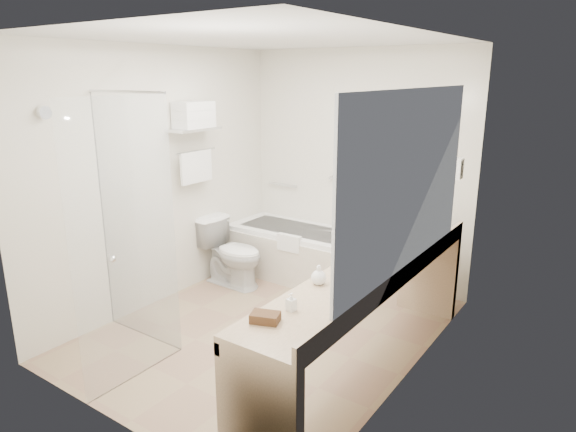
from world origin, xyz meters
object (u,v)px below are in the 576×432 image
Objects in this scene: bathtub at (299,252)px; vanity_counter at (367,297)px; amenity_basket at (265,317)px; water_bottle_left at (404,242)px; toilet at (232,253)px.

vanity_counter is (1.52, -1.39, 0.36)m from bathtub.
bathtub is 2.88m from amenity_basket.
water_bottle_left is at bearing 83.47° from amenity_basket.
vanity_counter is at bearing 82.57° from amenity_basket.
bathtub is 9.74× the size of amenity_basket.
toilet is at bearing 174.14° from water_bottle_left.
amenity_basket is (1.39, -2.45, 0.60)m from bathtub.
water_bottle_left is at bearing -94.38° from toilet.
vanity_counter is at bearing -94.79° from water_bottle_left.
toilet is at bearing -125.60° from bathtub.
amenity_basket reaches higher than bathtub.
water_bottle_left is (0.18, 1.61, 0.05)m from amenity_basket.
bathtub is at bearing 137.65° from vanity_counter.
toilet is (-0.45, -0.63, 0.09)m from bathtub.
bathtub is 0.59× the size of vanity_counter.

